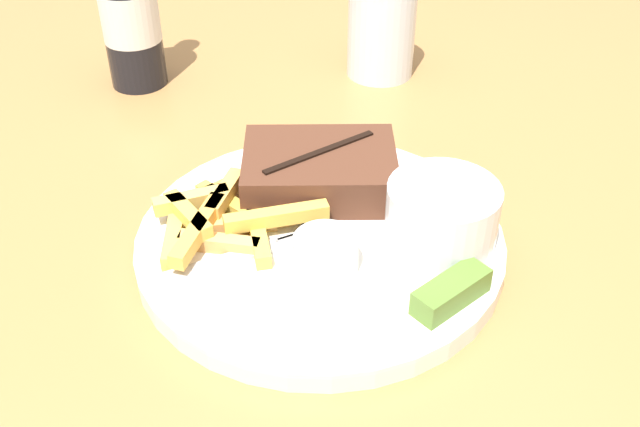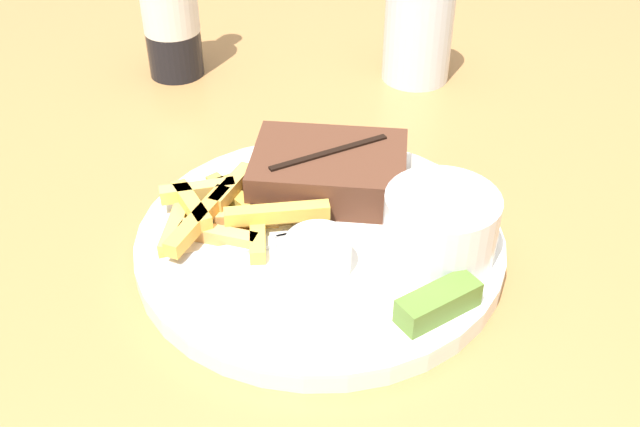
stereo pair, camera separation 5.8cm
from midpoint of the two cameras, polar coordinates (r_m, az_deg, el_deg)
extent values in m
cube|color=#A87542|center=(0.62, 2.70, -4.39)|extent=(1.31, 1.28, 0.04)
cylinder|color=#A87542|center=(1.47, 21.88, 1.46)|extent=(0.06, 0.06, 0.72)
cylinder|color=white|center=(0.60, 2.77, -2.46)|extent=(0.29, 0.29, 0.01)
cylinder|color=white|center=(0.60, 2.80, -1.79)|extent=(0.29, 0.29, 0.00)
cube|color=#512D1E|center=(0.64, 3.33, 3.19)|extent=(0.15, 0.12, 0.03)
cube|color=black|center=(0.63, 3.39, 4.59)|extent=(0.10, 0.04, 0.00)
cube|color=gold|center=(0.64, -5.47, 1.82)|extent=(0.07, 0.02, 0.01)
cube|color=gold|center=(0.62, -4.08, 1.96)|extent=(0.04, 0.06, 0.01)
cube|color=tan|center=(0.60, -0.28, -0.25)|extent=(0.05, 0.02, 0.01)
cube|color=#F4A040|center=(0.64, -4.74, 2.05)|extent=(0.07, 0.04, 0.01)
cube|color=gold|center=(0.59, -1.93, -1.59)|extent=(0.02, 0.07, 0.01)
cube|color=#EAB647|center=(0.59, -0.46, -0.09)|extent=(0.08, 0.01, 0.01)
cube|color=#F0AB44|center=(0.58, -6.45, -0.61)|extent=(0.05, 0.08, 0.01)
cube|color=#DCB556|center=(0.62, -6.66, 1.63)|extent=(0.06, 0.02, 0.01)
cube|color=gold|center=(0.63, -4.09, 1.28)|extent=(0.04, 0.06, 0.01)
cube|color=#EBA55A|center=(0.58, -4.94, -2.07)|extent=(0.06, 0.04, 0.01)
cube|color=#DFB94F|center=(0.60, -8.28, -1.25)|extent=(0.02, 0.06, 0.01)
cube|color=gold|center=(0.60, -7.04, 0.53)|extent=(0.03, 0.06, 0.01)
cube|color=#E7A85A|center=(0.60, -2.86, -0.47)|extent=(0.05, 0.02, 0.01)
cylinder|color=white|center=(0.57, 12.05, -1.11)|extent=(0.09, 0.09, 0.05)
cylinder|color=beige|center=(0.56, 12.32, 0.59)|extent=(0.08, 0.08, 0.01)
cylinder|color=silver|center=(0.55, 2.90, -3.22)|extent=(0.05, 0.05, 0.03)
cylinder|color=#B22319|center=(0.55, 2.93, -2.35)|extent=(0.04, 0.04, 0.01)
cube|color=#567A2D|center=(0.53, 12.14, -6.79)|extent=(0.07, 0.05, 0.02)
cube|color=#B7B7BC|center=(0.57, -5.41, -3.27)|extent=(0.10, 0.03, 0.00)
cube|color=#B7B7BC|center=(0.58, 1.16, -2.16)|extent=(0.03, 0.01, 0.00)
cube|color=#B7B7BC|center=(0.59, 1.01, -1.90)|extent=(0.03, 0.01, 0.00)
cube|color=#B7B7BC|center=(0.59, 0.86, -1.64)|extent=(0.03, 0.01, 0.00)
cube|color=#B7B7BC|center=(0.65, 0.27, 2.63)|extent=(0.04, 0.11, 0.00)
cube|color=black|center=(0.59, 2.63, -1.51)|extent=(0.03, 0.06, 0.01)
cylinder|color=black|center=(0.86, -9.39, 14.76)|extent=(0.06, 0.06, 0.14)
cylinder|color=silver|center=(0.85, -9.44, 15.21)|extent=(0.06, 0.06, 0.05)
cylinder|color=silver|center=(0.85, 9.52, 13.75)|extent=(0.08, 0.08, 0.12)
camera|label=1|loc=(0.03, -87.14, 2.16)|focal=42.00mm
camera|label=2|loc=(0.03, 92.86, -2.16)|focal=42.00mm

